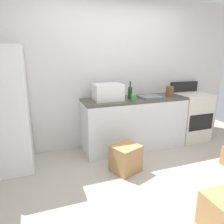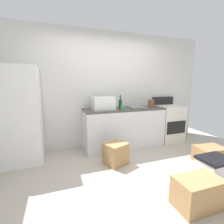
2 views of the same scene
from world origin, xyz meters
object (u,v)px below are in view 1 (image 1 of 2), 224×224
(refrigerator, at_px, (2,111))
(coffee_mug, at_px, (133,98))
(stove_oven, at_px, (190,115))
(microwave, at_px, (108,92))
(cardboard_box_medium, at_px, (126,158))
(knife_block, at_px, (170,91))
(wine_bottle, at_px, (130,93))

(refrigerator, bearing_deg, coffee_mug, -4.47)
(stove_oven, bearing_deg, microwave, -179.91)
(refrigerator, xyz_separation_m, cardboard_box_medium, (1.58, -0.67, -0.68))
(microwave, height_order, coffee_mug, microwave)
(coffee_mug, xyz_separation_m, knife_block, (0.78, 0.14, 0.04))
(stove_oven, height_order, cardboard_box_medium, stove_oven)
(microwave, xyz_separation_m, knife_block, (1.14, -0.06, -0.05))
(coffee_mug, distance_m, knife_block, 0.80)
(microwave, height_order, cardboard_box_medium, microwave)
(wine_bottle, distance_m, knife_block, 0.76)
(refrigerator, height_order, cardboard_box_medium, refrigerator)
(stove_oven, relative_size, wine_bottle, 3.67)
(stove_oven, xyz_separation_m, microwave, (-1.71, -0.00, 0.57))
(refrigerator, bearing_deg, knife_block, -0.23)
(wine_bottle, relative_size, cardboard_box_medium, 0.77)
(refrigerator, distance_m, knife_block, 2.71)
(coffee_mug, bearing_deg, knife_block, 10.13)
(microwave, height_order, wine_bottle, wine_bottle)
(refrigerator, xyz_separation_m, knife_block, (2.71, -0.01, 0.12))
(refrigerator, height_order, knife_block, refrigerator)
(wine_bottle, height_order, knife_block, wine_bottle)
(microwave, xyz_separation_m, coffee_mug, (0.36, -0.20, -0.09))
(cardboard_box_medium, bearing_deg, refrigerator, 157.14)
(knife_block, bearing_deg, cardboard_box_medium, -149.77)
(refrigerator, bearing_deg, cardboard_box_medium, -22.86)
(stove_oven, bearing_deg, wine_bottle, -178.29)
(wine_bottle, relative_size, coffee_mug, 3.00)
(refrigerator, relative_size, coffee_mug, 17.46)
(coffee_mug, bearing_deg, stove_oven, 8.70)
(refrigerator, height_order, wine_bottle, refrigerator)
(knife_block, relative_size, cardboard_box_medium, 0.46)
(wine_bottle, height_order, cardboard_box_medium, wine_bottle)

